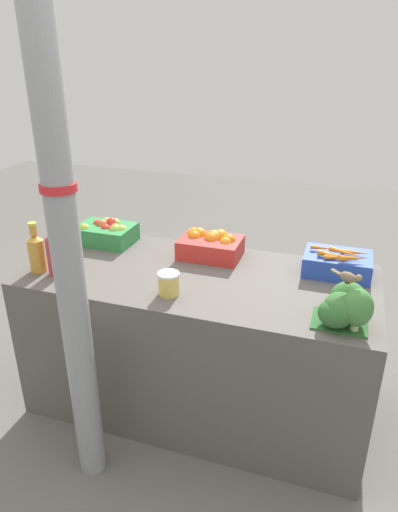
{
  "coord_description": "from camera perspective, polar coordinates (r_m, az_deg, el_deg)",
  "views": [
    {
      "loc": [
        0.65,
        -1.93,
        1.78
      ],
      "look_at": [
        0.0,
        0.0,
        0.88
      ],
      "focal_mm": 32.0,
      "sensor_mm": 36.0,
      "label": 1
    }
  ],
  "objects": [
    {
      "name": "apple_crate",
      "position": [
        2.68,
        -11.49,
        2.96
      ],
      "size": [
        0.32,
        0.24,
        0.14
      ],
      "color": "#2D8442",
      "rests_on": "market_table"
    },
    {
      "name": "support_pole",
      "position": [
        1.74,
        -16.75,
        4.7
      ],
      "size": [
        0.13,
        0.13,
        2.47
      ],
      "color": "gray",
      "rests_on": "ground_plane"
    },
    {
      "name": "market_table",
      "position": [
        2.46,
        0.0,
        -10.52
      ],
      "size": [
        1.72,
        0.79,
        0.78
      ],
      "primitive_type": "cube",
      "color": "#56514C",
      "rests_on": "ground_plane"
    },
    {
      "name": "orange_crate",
      "position": [
        2.45,
        1.44,
        1.48
      ],
      "size": [
        0.32,
        0.24,
        0.14
      ],
      "color": "red",
      "rests_on": "market_table"
    },
    {
      "name": "carrot_crate",
      "position": [
        2.35,
        16.94,
        -0.86
      ],
      "size": [
        0.32,
        0.24,
        0.14
      ],
      "color": "#2847B7",
      "rests_on": "market_table"
    },
    {
      "name": "juice_bottle_ruby",
      "position": [
        2.33,
        -17.69,
        0.34
      ],
      "size": [
        0.07,
        0.07,
        0.27
      ],
      "color": "#B2333D",
      "rests_on": "market_table"
    },
    {
      "name": "sparrow_bird",
      "position": [
        1.85,
        18.28,
        -2.53
      ],
      "size": [
        0.13,
        0.07,
        0.05
      ],
      "rotation": [
        0.0,
        0.0,
        -0.48
      ],
      "color": "#4C3D2D",
      "rests_on": "broccoli_pile"
    },
    {
      "name": "pickle_jar",
      "position": [
        2.06,
        -3.8,
        -3.46
      ],
      "size": [
        0.1,
        0.1,
        0.11
      ],
      "color": "#DBBC56",
      "rests_on": "market_table"
    },
    {
      "name": "juice_bottle_amber",
      "position": [
        2.39,
        -19.65,
        0.49
      ],
      "size": [
        0.08,
        0.08,
        0.26
      ],
      "color": "gold",
      "rests_on": "market_table"
    },
    {
      "name": "ground_plane",
      "position": [
        2.7,
        0.0,
        -17.4
      ],
      "size": [
        10.0,
        10.0,
        0.0
      ],
      "primitive_type": "plane",
      "color": "#605E59"
    },
    {
      "name": "broccoli_pile",
      "position": [
        1.9,
        17.87,
        -6.07
      ],
      "size": [
        0.23,
        0.22,
        0.19
      ],
      "color": "#2D602D",
      "rests_on": "market_table"
    }
  ]
}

